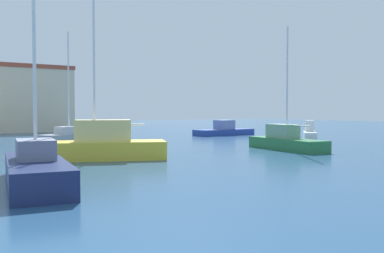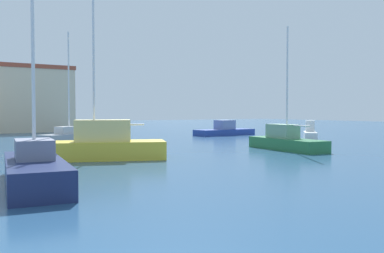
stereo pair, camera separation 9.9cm
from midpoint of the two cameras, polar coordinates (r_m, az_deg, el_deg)
water at (r=29.75m, az=-1.84°, el=-2.93°), size 160.00×160.00×0.00m
sailboat_green_far_left at (r=28.92m, az=12.78°, el=-1.90°), size 2.43×6.49×8.27m
sailboat_grey_inner_mooring at (r=34.93m, az=-16.39°, el=-1.37°), size 5.47×4.13×8.94m
sailboat_yellow_center_channel at (r=23.17m, az=-12.83°, el=-2.49°), size 7.88×4.87×12.04m
motorboat_blue_behind_lamppost at (r=45.11m, az=4.54°, el=-0.56°), size 7.03×2.60×1.65m
sailboat_navy_far_right at (r=15.71m, az=-20.54°, el=-5.40°), size 2.77×7.05×9.59m
motorboat_white_distant_east at (r=39.73m, az=15.91°, el=-0.94°), size 3.72×3.67×1.76m
yacht_club at (r=57.45m, az=-21.47°, el=3.50°), size 9.93×8.58×8.25m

